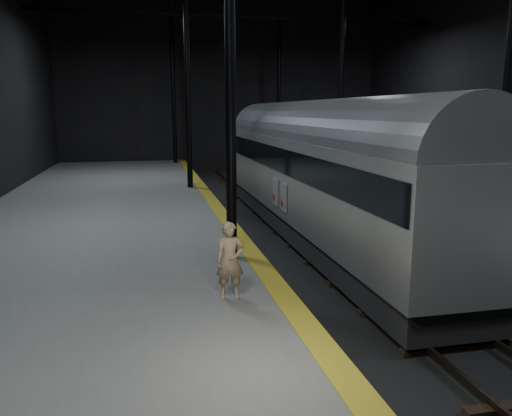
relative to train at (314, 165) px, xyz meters
name	(u,v)px	position (x,y,z in m)	size (l,w,h in m)	color
ground	(320,245)	(0.00, -0.77, -2.73)	(44.00, 44.00, 0.00)	black
platform_left	(96,243)	(-7.50, -0.77, -2.23)	(9.00, 43.80, 1.00)	#565653
platform_right	(507,221)	(7.50, -0.77, -2.23)	(9.00, 43.80, 1.00)	#565653
tactile_strip	(228,222)	(-3.25, -0.77, -1.73)	(0.50, 43.80, 0.01)	olive
track	(320,243)	(0.00, -0.77, -2.66)	(2.40, 43.00, 0.24)	#3F3328
train	(314,165)	(0.00, 0.00, 0.00)	(2.75, 18.33, 4.90)	#ABADB3
woman	(230,260)	(-4.31, -7.56, -0.97)	(0.56, 0.37, 1.53)	tan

